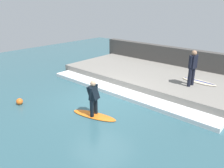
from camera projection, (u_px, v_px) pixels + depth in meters
ground_plane at (102, 103)px, 9.61m from camera, size 28.00×28.00×0.00m
concrete_ledge at (151, 77)px, 12.28m from camera, size 4.40×9.79×0.48m
back_wall at (172, 59)px, 13.81m from camera, size 0.50×10.28×1.56m
wave_foam_crest at (121, 92)px, 10.49m from camera, size 0.88×9.30×0.18m
surfboard_riding at (94, 115)px, 8.47m from camera, size 0.97×1.95×0.06m
surfer_riding at (93, 96)px, 8.19m from camera, size 0.51×0.46×1.40m
surfer_waiting_near at (193, 66)px, 9.93m from camera, size 0.56×0.27×1.67m
surfboard_waiting_near at (199, 81)px, 10.70m from camera, size 0.68×1.75×0.07m
marker_buoy at (20, 101)px, 9.40m from camera, size 0.28×0.28×0.28m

